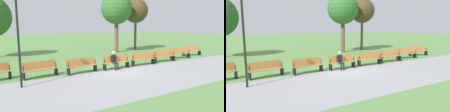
# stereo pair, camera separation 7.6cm
# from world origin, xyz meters

# --- Properties ---
(ground_plane) EXTENTS (120.00, 120.00, 0.00)m
(ground_plane) POSITION_xyz_m (0.00, 0.00, 0.00)
(ground_plane) COLOR #5B8C47
(path_paving) EXTENTS (33.74, 5.26, 0.01)m
(path_paving) POSITION_xyz_m (0.00, 2.68, 0.00)
(path_paving) COLOR #939399
(path_paving) RESTS_ON ground
(bench_0) EXTENTS (1.99, 0.98, 0.89)m
(bench_0) POSITION_xyz_m (-9.56, -1.39, 0.48)
(bench_0) COLOR #B27538
(bench_0) RESTS_ON ground
(bench_1) EXTENTS (1.99, 0.86, 0.89)m
(bench_1) POSITION_xyz_m (-7.21, -0.81, 0.48)
(bench_1) COLOR #B27538
(bench_1) RESTS_ON ground
(bench_2) EXTENTS (1.98, 0.73, 0.89)m
(bench_2) POSITION_xyz_m (-4.83, -0.40, 0.48)
(bench_2) COLOR #B27538
(bench_2) RESTS_ON ground
(bench_3) EXTENTS (1.96, 0.60, 0.89)m
(bench_3) POSITION_xyz_m (-2.42, -0.15, 0.48)
(bench_3) COLOR #B27538
(bench_3) RESTS_ON ground
(bench_4) EXTENTS (1.93, 0.47, 0.89)m
(bench_4) POSITION_xyz_m (0.00, -0.07, 0.48)
(bench_4) COLOR #B27538
(bench_4) RESTS_ON ground
(bench_5) EXTENTS (1.96, 0.60, 0.89)m
(bench_5) POSITION_xyz_m (2.42, -0.15, 0.48)
(bench_5) COLOR #B27538
(bench_5) RESTS_ON ground
(bench_6) EXTENTS (1.98, 0.73, 0.89)m
(bench_6) POSITION_xyz_m (4.83, -0.40, 0.48)
(bench_6) COLOR #B27538
(bench_6) RESTS_ON ground
(person_seated) EXTENTS (0.32, 0.52, 1.20)m
(person_seated) POSITION_xyz_m (0.21, 0.07, 0.64)
(person_seated) COLOR black
(person_seated) RESTS_ON ground
(tree_0) EXTENTS (3.32, 3.32, 6.33)m
(tree_0) POSITION_xyz_m (-4.68, -7.24, 4.63)
(tree_0) COLOR brown
(tree_0) RESTS_ON ground
(tree_2) EXTENTS (2.88, 2.88, 6.06)m
(tree_2) POSITION_xyz_m (-7.88, -8.04, 4.59)
(tree_2) COLOR brown
(tree_2) RESTS_ON ground
(lamp_post) EXTENTS (0.32, 0.32, 4.48)m
(lamp_post) POSITION_xyz_m (6.01, 1.12, 3.07)
(lamp_post) COLOR black
(lamp_post) RESTS_ON ground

